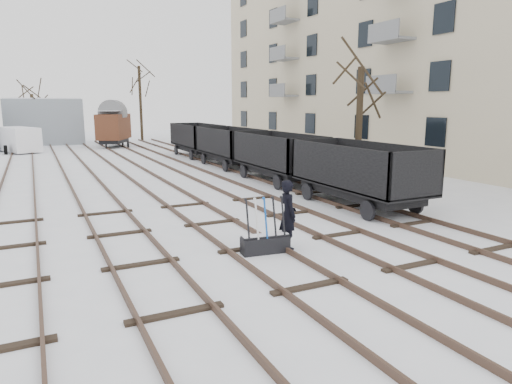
# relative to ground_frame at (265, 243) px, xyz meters

# --- Properties ---
(ground) EXTENTS (120.00, 120.00, 0.00)m
(ground) POSITION_rel_ground_frame_xyz_m (-0.20, 0.47, -0.28)
(ground) COLOR white
(ground) RESTS_ON ground
(tracks) EXTENTS (13.90, 52.00, 0.16)m
(tracks) POSITION_rel_ground_frame_xyz_m (-0.20, 14.15, -0.21)
(tracks) COLOR black
(tracks) RESTS_ON ground
(apartment_block) EXTENTS (10.12, 45.00, 16.10)m
(apartment_block) POSITION_rel_ground_frame_xyz_m (19.75, 14.47, 7.76)
(apartment_block) COLOR beige
(apartment_block) RESTS_ON ground
(shed_right) EXTENTS (7.00, 6.00, 4.50)m
(shed_right) POSITION_rel_ground_frame_xyz_m (-4.20, 40.47, 1.96)
(shed_right) COLOR #8C959E
(shed_right) RESTS_ON ground
(ground_frame) EXTENTS (1.34, 0.57, 1.49)m
(ground_frame) POSITION_rel_ground_frame_xyz_m (0.00, 0.00, 0.00)
(ground_frame) COLOR black
(ground_frame) RESTS_ON ground
(worker) EXTENTS (0.55, 0.75, 1.91)m
(worker) POSITION_rel_ground_frame_xyz_m (0.75, 0.10, 0.67)
(worker) COLOR black
(worker) RESTS_ON ground
(freight_wagon_a) EXTENTS (2.39, 5.97, 2.44)m
(freight_wagon_a) POSITION_rel_ground_frame_xyz_m (5.80, 3.44, 0.65)
(freight_wagon_a) COLOR black
(freight_wagon_a) RESTS_ON ground
(freight_wagon_b) EXTENTS (2.39, 5.97, 2.44)m
(freight_wagon_b) POSITION_rel_ground_frame_xyz_m (5.80, 9.84, 0.65)
(freight_wagon_b) COLOR black
(freight_wagon_b) RESTS_ON ground
(freight_wagon_c) EXTENTS (2.39, 5.97, 2.44)m
(freight_wagon_c) POSITION_rel_ground_frame_xyz_m (5.80, 16.24, 0.65)
(freight_wagon_c) COLOR black
(freight_wagon_c) RESTS_ON ground
(freight_wagon_d) EXTENTS (2.39, 5.97, 2.44)m
(freight_wagon_d) POSITION_rel_ground_frame_xyz_m (5.80, 22.64, 0.65)
(freight_wagon_d) COLOR black
(freight_wagon_d) RESTS_ON ground
(box_van_wagon) EXTENTS (3.94, 4.94, 3.34)m
(box_van_wagon) POSITION_rel_ground_frame_xyz_m (1.44, 33.45, 1.66)
(box_van_wagon) COLOR black
(box_van_wagon) RESTS_ON ground
(panel_van) EXTENTS (3.49, 5.04, 2.04)m
(panel_van) POSITION_rel_ground_frame_xyz_m (-6.40, 31.98, 0.78)
(panel_van) COLOR white
(panel_van) RESTS_ON ground
(tree_near) EXTENTS (0.30, 0.30, 5.54)m
(tree_near) POSITION_rel_ground_frame_xyz_m (7.93, 6.21, 2.49)
(tree_near) COLOR black
(tree_near) RESTS_ON ground
(tree_far_left) EXTENTS (0.30, 0.30, 4.86)m
(tree_far_left) POSITION_rel_ground_frame_xyz_m (-5.11, 38.57, 2.14)
(tree_far_left) COLOR black
(tree_far_left) RESTS_ON ground
(tree_far_right) EXTENTS (0.30, 0.30, 7.88)m
(tree_far_right) POSITION_rel_ground_frame_xyz_m (5.35, 39.72, 3.66)
(tree_far_right) COLOR black
(tree_far_right) RESTS_ON ground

